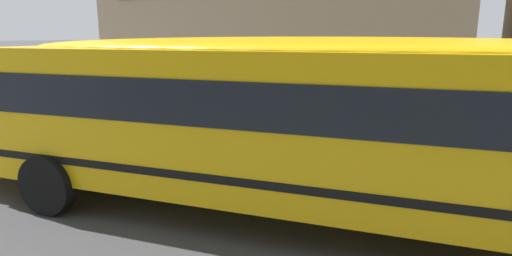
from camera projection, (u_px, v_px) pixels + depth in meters
ground_plane at (499, 206)px, 7.58m from camera, size 400.00×400.00×0.00m
sidewalk_far at (460, 126)px, 14.16m from camera, size 120.00×3.00×0.01m
lane_centreline at (499, 206)px, 7.58m from camera, size 110.00×0.16×0.01m
school_bus at (301, 114)px, 6.77m from camera, size 13.38×3.17×2.99m
parked_car_beige_beside_sign at (30, 90)px, 16.97m from camera, size 3.99×2.05×1.64m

